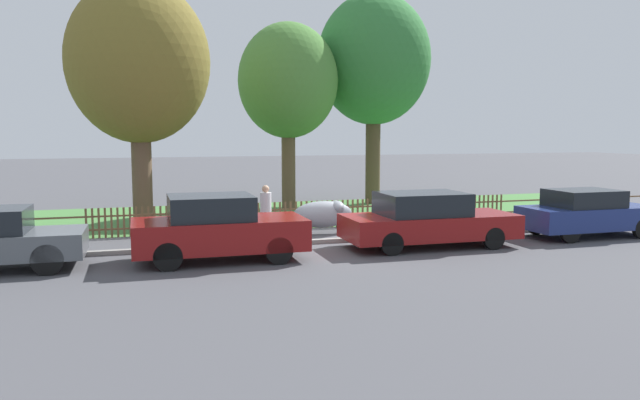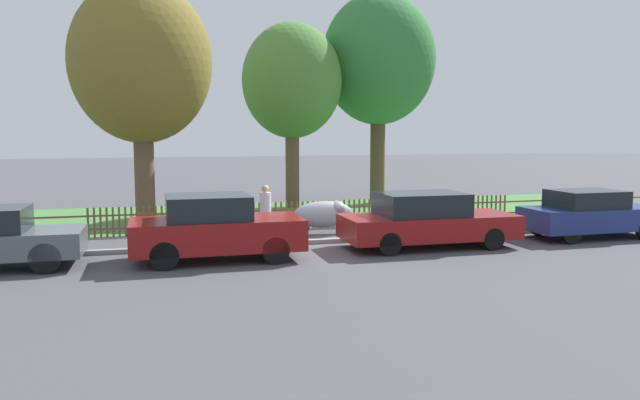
% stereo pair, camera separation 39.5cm
% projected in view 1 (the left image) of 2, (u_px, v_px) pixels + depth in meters
% --- Properties ---
extents(ground_plane, '(120.00, 120.00, 0.00)m').
position_uv_depth(ground_plane, '(343.00, 243.00, 17.15)').
color(ground_plane, '#4C4C51').
extents(kerb_stone, '(29.26, 0.20, 0.12)m').
position_uv_depth(kerb_stone, '(342.00, 240.00, 17.24)').
color(kerb_stone, gray).
rests_on(kerb_stone, ground).
extents(grass_strip, '(29.26, 7.40, 0.01)m').
position_uv_depth(grass_strip, '(286.00, 213.00, 23.28)').
color(grass_strip, '#477F3D').
rests_on(grass_strip, ground).
extents(park_fence, '(29.26, 0.05, 0.87)m').
position_uv_depth(park_fence, '(314.00, 214.00, 19.73)').
color(park_fence, brown).
rests_on(park_fence, ground).
extents(parked_car_black_saloon, '(4.04, 1.86, 1.57)m').
position_uv_depth(parked_car_black_saloon, '(218.00, 228.00, 14.72)').
color(parked_car_black_saloon, maroon).
rests_on(parked_car_black_saloon, ground).
extents(parked_car_navy_estate, '(4.62, 1.89, 1.46)m').
position_uv_depth(parked_car_navy_estate, '(427.00, 220.00, 16.50)').
color(parked_car_navy_estate, maroon).
rests_on(parked_car_navy_estate, ground).
extents(parked_car_red_compact, '(3.94, 1.66, 1.38)m').
position_uv_depth(parked_car_red_compact, '(587.00, 213.00, 18.10)').
color(parked_car_red_compact, navy).
rests_on(parked_car_red_compact, ground).
extents(covered_motorcycle, '(1.92, 0.75, 1.00)m').
position_uv_depth(covered_motorcycle, '(324.00, 214.00, 18.55)').
color(covered_motorcycle, black).
rests_on(covered_motorcycle, ground).
extents(tree_nearest_kerb, '(4.38, 4.38, 7.73)m').
position_uv_depth(tree_nearest_kerb, '(139.00, 63.00, 19.26)').
color(tree_nearest_kerb, brown).
rests_on(tree_nearest_kerb, ground).
extents(tree_behind_motorcycle, '(3.87, 3.87, 7.24)m').
position_uv_depth(tree_behind_motorcycle, '(288.00, 82.00, 24.12)').
color(tree_behind_motorcycle, brown).
rests_on(tree_behind_motorcycle, ground).
extents(tree_mid_park, '(4.72, 4.72, 8.76)m').
position_uv_depth(tree_mid_park, '(374.00, 61.00, 25.95)').
color(tree_mid_park, brown).
rests_on(tree_mid_park, ground).
extents(pedestrian_near_fence, '(0.43, 0.43, 1.57)m').
position_uv_depth(pedestrian_near_fence, '(266.00, 210.00, 17.39)').
color(pedestrian_near_fence, black).
rests_on(pedestrian_near_fence, ground).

